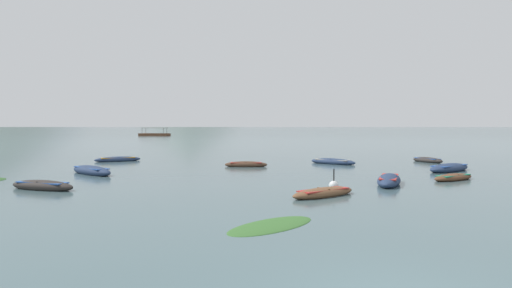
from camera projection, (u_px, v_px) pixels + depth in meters
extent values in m
plane|color=#476066|center=(235.00, 127.00, 1504.85)|extent=(6000.00, 6000.00, 0.00)
cone|color=#56665B|center=(188.00, 110.00, 2543.83)|extent=(651.06, 651.06, 182.10)
ellipsoid|color=brown|center=(323.00, 193.00, 18.92)|extent=(3.33, 2.78, 0.46)
cube|color=#B22D28|center=(323.00, 190.00, 18.91)|extent=(2.39, 2.00, 0.05)
cube|color=brown|center=(323.00, 189.00, 18.91)|extent=(0.45, 0.57, 0.04)
ellipsoid|color=navy|center=(389.00, 181.00, 22.75)|extent=(2.51, 4.06, 0.64)
cube|color=#B22D28|center=(389.00, 177.00, 22.74)|extent=(1.81, 2.92, 0.05)
cube|color=navy|center=(389.00, 176.00, 22.74)|extent=(0.73, 0.36, 0.04)
ellipsoid|color=navy|center=(449.00, 168.00, 29.41)|extent=(4.22, 3.76, 0.62)
cube|color=#28519E|center=(449.00, 165.00, 29.40)|extent=(3.04, 2.71, 0.05)
cube|color=navy|center=(449.00, 165.00, 29.40)|extent=(0.65, 0.78, 0.04)
ellipsoid|color=#2D2826|center=(42.00, 186.00, 20.94)|extent=(3.60, 2.31, 0.54)
cube|color=#28519E|center=(42.00, 182.00, 20.94)|extent=(2.59, 1.66, 0.05)
cube|color=#2D2826|center=(42.00, 181.00, 20.94)|extent=(0.34, 0.63, 0.04)
ellipsoid|color=navy|center=(91.00, 171.00, 27.62)|extent=(3.77, 4.01, 0.64)
cube|color=#28519E|center=(91.00, 168.00, 27.61)|extent=(2.72, 2.89, 0.05)
cube|color=navy|center=(91.00, 167.00, 27.61)|extent=(0.62, 0.57, 0.04)
ellipsoid|color=navy|center=(118.00, 160.00, 37.51)|extent=(3.77, 2.59, 0.49)
cube|color=orange|center=(118.00, 158.00, 37.50)|extent=(2.72, 1.87, 0.05)
cube|color=navy|center=(118.00, 157.00, 37.50)|extent=(0.38, 0.62, 0.04)
ellipsoid|color=navy|center=(333.00, 162.00, 34.95)|extent=(3.51, 3.44, 0.53)
cube|color=#B7B2A3|center=(333.00, 160.00, 34.94)|extent=(2.53, 2.48, 0.05)
cube|color=navy|center=(333.00, 159.00, 34.94)|extent=(0.56, 0.58, 0.04)
ellipsoid|color=#4C3323|center=(246.00, 165.00, 32.58)|extent=(3.09, 1.11, 0.48)
cube|color=#B22D28|center=(246.00, 163.00, 32.57)|extent=(2.23, 0.80, 0.05)
cube|color=#4C3323|center=(246.00, 162.00, 32.57)|extent=(0.12, 0.62, 0.04)
ellipsoid|color=#2D2826|center=(428.00, 160.00, 36.68)|extent=(2.03, 3.18, 0.50)
cube|color=#28519E|center=(428.00, 158.00, 36.67)|extent=(1.46, 2.29, 0.05)
cube|color=#2D2826|center=(428.00, 158.00, 36.67)|extent=(0.66, 0.32, 0.04)
ellipsoid|color=brown|center=(453.00, 178.00, 24.59)|extent=(3.19, 2.52, 0.43)
cube|color=#197A56|center=(453.00, 175.00, 24.59)|extent=(2.30, 1.82, 0.05)
cube|color=brown|center=(453.00, 174.00, 24.59)|extent=(0.42, 0.58, 0.04)
cube|color=brown|center=(155.00, 135.00, 131.39)|extent=(9.05, 5.17, 0.90)
cylinder|color=#4C4742|center=(167.00, 131.00, 131.98)|extent=(0.10, 0.10, 1.80)
cylinder|color=#4C4742|center=(163.00, 131.00, 129.52)|extent=(0.10, 0.10, 1.80)
cylinder|color=#4C4742|center=(146.00, 131.00, 133.17)|extent=(0.10, 0.10, 1.80)
cylinder|color=#4C4742|center=(142.00, 131.00, 130.71)|extent=(0.10, 0.10, 1.80)
cube|color=#9E998E|center=(154.00, 128.00, 131.31)|extent=(7.61, 4.35, 0.12)
sphere|color=silver|center=(334.00, 186.00, 21.63)|extent=(0.46, 0.46, 0.46)
cylinder|color=black|center=(334.00, 177.00, 21.61)|extent=(0.06, 0.06, 0.79)
ellipsoid|color=#38662D|center=(272.00, 226.00, 13.36)|extent=(3.44, 3.49, 0.14)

